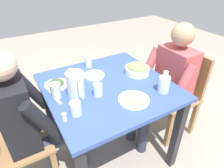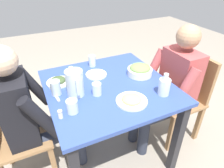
# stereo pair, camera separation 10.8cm
# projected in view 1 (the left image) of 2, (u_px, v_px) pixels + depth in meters

# --- Properties ---
(ground_plane) EXTENTS (8.00, 8.00, 0.00)m
(ground_plane) POSITION_uv_depth(u_px,v_px,m) (109.00, 150.00, 1.89)
(ground_plane) COLOR gray
(dining_table) EXTENTS (0.92, 0.92, 0.75)m
(dining_table) POSITION_uv_depth(u_px,v_px,m) (108.00, 98.00, 1.55)
(dining_table) COLOR #334C99
(dining_table) RESTS_ON ground_plane
(chair_near) EXTENTS (0.40, 0.40, 0.85)m
(chair_near) POSITION_uv_depth(u_px,v_px,m) (7.00, 142.00, 1.36)
(chair_near) COLOR #997047
(chair_near) RESTS_ON ground_plane
(chair_far) EXTENTS (0.40, 0.40, 0.85)m
(chair_far) POSITION_uv_depth(u_px,v_px,m) (180.00, 90.00, 1.91)
(chair_far) COLOR #997047
(chair_far) RESTS_ON ground_plane
(diner_near) EXTENTS (0.48, 0.53, 1.15)m
(diner_near) POSITION_uv_depth(u_px,v_px,m) (33.00, 117.00, 1.37)
(diner_near) COLOR black
(diner_near) RESTS_ON ground_plane
(diner_far) EXTENTS (0.48, 0.53, 1.15)m
(diner_far) POSITION_uv_depth(u_px,v_px,m) (167.00, 83.00, 1.75)
(diner_far) COLOR #B24C4C
(diner_far) RESTS_ON ground_plane
(water_pitcher) EXTENTS (0.16, 0.12, 0.19)m
(water_pitcher) POSITION_uv_depth(u_px,v_px,m) (76.00, 85.00, 1.31)
(water_pitcher) COLOR silver
(water_pitcher) RESTS_ON dining_table
(salad_bowl) EXTENTS (0.20, 0.20, 0.09)m
(salad_bowl) POSITION_uv_depth(u_px,v_px,m) (137.00, 69.00, 1.62)
(salad_bowl) COLOR white
(salad_bowl) RESTS_ON dining_table
(plate_dolmas) EXTENTS (0.18, 0.18, 0.05)m
(plate_dolmas) POSITION_uv_depth(u_px,v_px,m) (57.00, 84.00, 1.47)
(plate_dolmas) COLOR white
(plate_dolmas) RESTS_ON dining_table
(plate_yoghurt) EXTENTS (0.17, 0.17, 0.04)m
(plate_yoghurt) POSITION_uv_depth(u_px,v_px,m) (94.00, 74.00, 1.59)
(plate_yoghurt) COLOR white
(plate_yoghurt) RESTS_ON dining_table
(plate_fries) EXTENTS (0.21, 0.21, 0.04)m
(plate_fries) POSITION_uv_depth(u_px,v_px,m) (134.00, 99.00, 1.31)
(plate_fries) COLOR white
(plate_fries) RESTS_ON dining_table
(water_glass_near_left) EXTENTS (0.06, 0.06, 0.09)m
(water_glass_near_left) POSITION_uv_depth(u_px,v_px,m) (98.00, 90.00, 1.35)
(water_glass_near_left) COLOR silver
(water_glass_near_left) RESTS_ON dining_table
(water_glass_far_right) EXTENTS (0.06, 0.06, 0.10)m
(water_glass_far_right) POSITION_uv_depth(u_px,v_px,m) (89.00, 62.00, 1.72)
(water_glass_far_right) COLOR silver
(water_glass_far_right) RESTS_ON dining_table
(water_glass_center) EXTENTS (0.07, 0.07, 0.11)m
(water_glass_center) POSITION_uv_depth(u_px,v_px,m) (56.00, 91.00, 1.33)
(water_glass_center) COLOR silver
(water_glass_center) RESTS_ON dining_table
(water_glass_near_right) EXTENTS (0.07, 0.07, 0.09)m
(water_glass_near_right) POSITION_uv_depth(u_px,v_px,m) (76.00, 109.00, 1.18)
(water_glass_near_right) COLOR silver
(water_glass_near_right) RESTS_ON dining_table
(oil_carafe) EXTENTS (0.08, 0.08, 0.16)m
(oil_carafe) POSITION_uv_depth(u_px,v_px,m) (164.00, 85.00, 1.38)
(oil_carafe) COLOR silver
(oil_carafe) RESTS_ON dining_table
(salt_shaker) EXTENTS (0.03, 0.03, 0.05)m
(salt_shaker) POSITION_uv_depth(u_px,v_px,m) (64.00, 117.00, 1.14)
(salt_shaker) COLOR white
(salt_shaker) RESTS_ON dining_table
(fork_near) EXTENTS (0.17, 0.04, 0.01)m
(fork_near) POSITION_uv_depth(u_px,v_px,m) (139.00, 69.00, 1.70)
(fork_near) COLOR silver
(fork_near) RESTS_ON dining_table
(knife_near) EXTENTS (0.18, 0.08, 0.01)m
(knife_near) POSITION_uv_depth(u_px,v_px,m) (138.00, 71.00, 1.66)
(knife_near) COLOR silver
(knife_near) RESTS_ON dining_table
(fork_far) EXTENTS (0.17, 0.08, 0.01)m
(fork_far) POSITION_uv_depth(u_px,v_px,m) (54.00, 85.00, 1.48)
(fork_far) COLOR silver
(fork_far) RESTS_ON dining_table
(knife_far) EXTENTS (0.19, 0.04, 0.01)m
(knife_far) POSITION_uv_depth(u_px,v_px,m) (55.00, 97.00, 1.34)
(knife_far) COLOR silver
(knife_far) RESTS_ON dining_table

